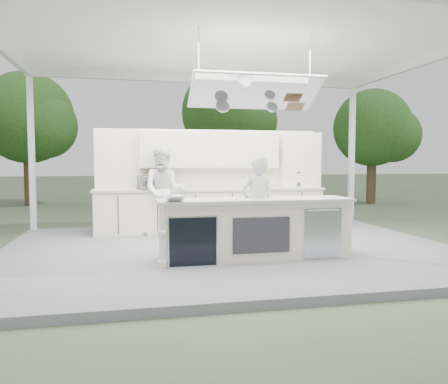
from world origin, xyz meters
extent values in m
plane|color=#4C5A3E|center=(0.00, 0.00, 0.00)|extent=(90.00, 90.00, 0.00)
cube|color=slate|center=(0.00, 0.00, 0.06)|extent=(8.00, 6.00, 0.12)
cube|color=white|center=(3.90, 2.90, 1.85)|extent=(0.12, 0.12, 3.70)
cube|color=white|center=(-3.90, 2.90, 1.85)|extent=(0.12, 0.12, 3.70)
cube|color=white|center=(0.00, 0.00, 3.78)|extent=(8.20, 6.20, 0.16)
cube|color=white|center=(0.00, 2.90, 3.62)|extent=(8.00, 0.12, 0.16)
cube|color=white|center=(3.90, 0.00, 3.62)|extent=(0.12, 6.00, 0.16)
cube|color=white|center=(0.20, -0.90, 2.75)|extent=(2.00, 0.71, 0.43)
cube|color=white|center=(0.20, -0.90, 2.75)|extent=(2.06, 0.76, 0.46)
cylinder|color=white|center=(-0.70, -0.90, 3.23)|extent=(0.02, 0.02, 0.95)
cylinder|color=white|center=(1.10, -0.90, 3.23)|extent=(0.02, 0.02, 0.95)
cylinder|color=silver|center=(-0.30, -0.75, 2.53)|extent=(0.22, 0.14, 0.21)
cylinder|color=silver|center=(0.50, -0.80, 2.53)|extent=(0.18, 0.12, 0.18)
cube|color=olive|center=(0.90, -0.78, 2.55)|extent=(0.28, 0.18, 0.12)
cube|color=white|center=(0.20, -0.90, 0.57)|extent=(3.00, 0.70, 0.90)
cube|color=beige|center=(0.20, -0.90, 1.04)|extent=(3.10, 0.78, 0.05)
cylinder|color=white|center=(-1.30, -1.25, 0.58)|extent=(0.11, 0.11, 0.92)
cube|color=black|center=(-0.85, -1.25, 0.48)|extent=(0.70, 0.04, 0.72)
cube|color=silver|center=(-0.85, -1.26, 0.48)|extent=(0.74, 0.03, 0.72)
cube|color=#2E2D32|center=(0.20, -1.26, 0.54)|extent=(0.90, 0.02, 0.55)
cube|color=silver|center=(1.20, -1.26, 0.54)|extent=(0.62, 0.02, 0.78)
cube|color=white|center=(0.00, 1.90, 0.57)|extent=(5.00, 0.65, 0.90)
cube|color=beige|center=(0.00, 1.90, 1.04)|extent=(5.08, 0.72, 0.05)
cube|color=white|center=(0.00, 2.20, 1.25)|extent=(5.00, 0.10, 2.25)
cube|color=white|center=(0.00, 2.07, 1.92)|extent=(3.10, 0.38, 0.80)
cube|color=white|center=(2.10, 2.02, 1.67)|extent=(0.90, 0.45, 1.30)
cube|color=olive|center=(2.10, 2.02, 1.67)|extent=(0.84, 0.40, 0.03)
cylinder|color=silver|center=(2.00, 1.88, 1.13)|extent=(0.20, 0.20, 0.12)
cylinder|color=black|center=(2.00, 1.88, 1.29)|extent=(0.17, 0.17, 0.20)
cylinder|color=black|center=(2.35, 1.88, 1.12)|extent=(0.16, 0.16, 0.10)
cone|color=black|center=(2.35, 1.88, 1.29)|extent=(0.14, 0.14, 0.24)
cylinder|color=brown|center=(-5.50, 10.00, 1.05)|extent=(0.36, 0.36, 2.10)
sphere|color=#386926|center=(-5.50, 10.00, 3.29)|extent=(3.40, 3.40, 3.40)
sphere|color=#386926|center=(-4.82, 9.49, 2.95)|extent=(2.38, 2.38, 2.38)
cylinder|color=brown|center=(2.50, 12.00, 1.22)|extent=(0.36, 0.36, 2.45)
sphere|color=#386926|center=(2.50, 12.00, 3.85)|extent=(4.00, 4.00, 4.00)
sphere|color=#386926|center=(3.30, 11.40, 3.45)|extent=(2.80, 2.80, 2.80)
cylinder|color=brown|center=(7.50, 8.00, 0.96)|extent=(0.36, 0.36, 1.92)
sphere|color=#386926|center=(7.50, 8.00, 2.97)|extent=(3.00, 3.00, 3.00)
sphere|color=#386926|center=(8.10, 7.55, 2.67)|extent=(2.10, 2.10, 2.10)
imported|color=silver|center=(0.30, -0.70, 0.93)|extent=(0.64, 0.46, 1.63)
imported|color=white|center=(-1.06, 1.55, 1.05)|extent=(0.98, 0.81, 1.85)
imported|color=silver|center=(-1.31, 1.83, 1.22)|extent=(0.61, 0.51, 0.29)
imported|color=#B6B9BE|center=(-1.10, -1.15, 1.11)|extent=(0.36, 0.36, 0.08)
imported|color=silver|center=(-1.10, -1.15, 1.11)|extent=(0.29, 0.29, 0.07)
camera|label=1|loc=(-1.72, -7.56, 1.66)|focal=35.00mm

